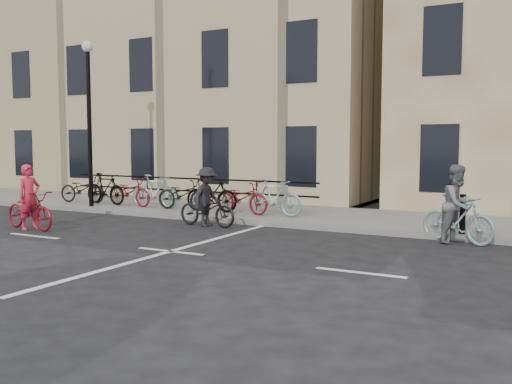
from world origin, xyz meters
The scene contains 9 objects.
ground centered at (0.00, 0.00, 0.00)m, with size 120.00×120.00×0.00m, color black.
sidewalk centered at (-4.00, 6.00, 0.07)m, with size 46.00×4.00×0.15m, color slate.
building_west centered at (-9.00, 13.00, 5.15)m, with size 20.00×10.00×10.00m, color tan.
lamp_post centered at (-6.50, 4.40, 3.49)m, with size 0.36×0.36×5.28m.
bollard_east centered at (5.00, 4.25, 0.60)m, with size 0.14×0.14×0.90m, color black.
parked_bikes centered at (-3.87, 5.04, 0.65)m, with size 9.35×1.23×1.05m.
cyclist_pink centered at (-4.99, 0.71, 0.57)m, with size 1.93×0.87×1.66m.
cyclist_grey centered at (4.96, 3.80, 0.70)m, with size 1.85×1.20×1.74m.
cyclist_dark centered at (-1.28, 3.30, 0.62)m, with size 1.80×1.05×1.57m.
Camera 1 is at (6.98, -9.25, 2.22)m, focal length 40.00 mm.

